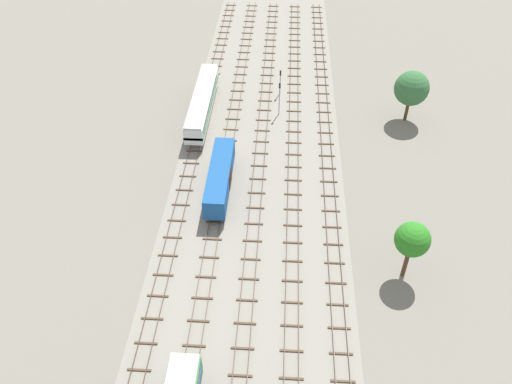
{
  "coord_description": "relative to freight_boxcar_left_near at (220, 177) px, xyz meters",
  "views": [
    {
      "loc": [
        3.1,
        -0.48,
        46.57
      ],
      "look_at": [
        0.0,
        51.05,
        1.5
      ],
      "focal_mm": 36.35,
      "sensor_mm": 36.0,
      "label": 1
    }
  ],
  "objects": [
    {
      "name": "lineside_tree_3",
      "position": [
        27.99,
        19.34,
        3.29
      ],
      "size": [
        5.43,
        5.43,
        8.48
      ],
      "color": "#4C331E",
      "rests_on": "ground"
    },
    {
      "name": "signal_post_nearest",
      "position": [
        7.45,
        26.15,
        0.55
      ],
      "size": [
        0.28,
        0.47,
        4.67
      ],
      "color": "gray",
      "rests_on": "ground"
    },
    {
      "name": "track_far_left",
      "position": [
        -4.98,
        4.19,
        -2.31
      ],
      "size": [
        2.4,
        126.0,
        0.29
      ],
      "color": "#47382D",
      "rests_on": "ground"
    },
    {
      "name": "track_centre_right",
      "position": [
        14.9,
        4.19,
        -2.31
      ],
      "size": [
        2.4,
        126.0,
        0.29
      ],
      "color": "#47382D",
      "rests_on": "ground"
    },
    {
      "name": "freight_boxcar_left_near",
      "position": [
        0.0,
        0.0,
        0.0
      ],
      "size": [
        2.87,
        14.0,
        3.6
      ],
      "color": "#194C8C",
      "rests_on": "ground"
    },
    {
      "name": "track_left",
      "position": [
        -0.01,
        4.19,
        -2.31
      ],
      "size": [
        2.4,
        126.0,
        0.29
      ],
      "color": "#47382D",
      "rests_on": "ground"
    },
    {
      "name": "diesel_railcar_far_left_mid",
      "position": [
        -4.98,
        18.67,
        0.15
      ],
      "size": [
        2.96,
        20.5,
        3.8
      ],
      "color": "white",
      "rests_on": "ground"
    },
    {
      "name": "signal_post_near",
      "position": [
        7.45,
        19.67,
        1.27
      ],
      "size": [
        0.28,
        0.47,
        5.92
      ],
      "color": "gray",
      "rests_on": "ground"
    },
    {
      "name": "lineside_tree_0",
      "position": [
        22.66,
        -13.51,
        3.33
      ],
      "size": [
        3.93,
        3.93,
        7.81
      ],
      "color": "#4C331E",
      "rests_on": "ground"
    },
    {
      "name": "ballast_bed",
      "position": [
        4.96,
        3.19,
        -2.45
      ],
      "size": [
        23.88,
        176.0,
        0.01
      ],
      "primitive_type": "cube",
      "color": "gray",
      "rests_on": "ground"
    },
    {
      "name": "ground_plane",
      "position": [
        4.96,
        3.19,
        -2.45
      ],
      "size": [
        480.0,
        480.0,
        0.0
      ],
      "primitive_type": "plane",
      "color": "slate"
    },
    {
      "name": "track_centre",
      "position": [
        9.93,
        4.19,
        -2.31
      ],
      "size": [
        2.4,
        126.0,
        0.29
      ],
      "color": "#47382D",
      "rests_on": "ground"
    },
    {
      "name": "track_centre_left",
      "position": [
        4.96,
        4.19,
        -2.31
      ],
      "size": [
        2.4,
        126.0,
        0.29
      ],
      "color": "#47382D",
      "rests_on": "ground"
    }
  ]
}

